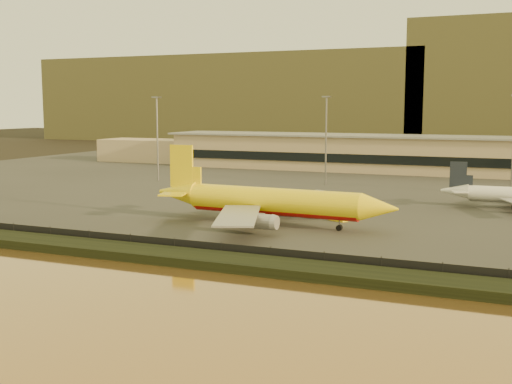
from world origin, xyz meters
TOP-DOWN VIEW (x-y plane):
  - ground at (0.00, 0.00)m, footprint 900.00×900.00m
  - embankment at (0.00, -17.00)m, footprint 320.00×7.00m
  - tarmac at (0.00, 95.00)m, footprint 320.00×220.00m
  - perimeter_fence at (0.00, -13.00)m, footprint 300.00×0.05m
  - terminal_building at (-14.52, 125.55)m, footprint 202.00×25.00m
  - apron_light_masts at (15.00, 75.00)m, footprint 152.20×12.20m
  - distant_hills at (-20.74, 340.00)m, footprint 470.00×160.00m
  - dhl_cargo_jet at (-1.34, 14.79)m, footprint 49.39×48.42m
  - gse_vehicle_yellow at (9.54, 24.00)m, footprint 4.07×2.96m
  - gse_vehicle_white at (-12.77, 29.38)m, footprint 3.79×1.76m

SIDE VIEW (x-z plane):
  - ground at x=0.00m, z-range 0.00..0.00m
  - tarmac at x=0.00m, z-range 0.00..0.20m
  - embankment at x=0.00m, z-range 0.00..1.40m
  - gse_vehicle_yellow at x=9.54m, z-range 0.20..1.87m
  - gse_vehicle_white at x=-12.77m, z-range 0.20..1.89m
  - perimeter_fence at x=0.00m, z-range 0.20..2.40m
  - dhl_cargo_jet at x=-1.34m, z-range -2.77..11.99m
  - terminal_building at x=-14.52m, z-range -0.05..12.55m
  - apron_light_masts at x=15.00m, z-range 3.00..28.40m
  - distant_hills at x=-20.74m, z-range -3.61..66.39m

